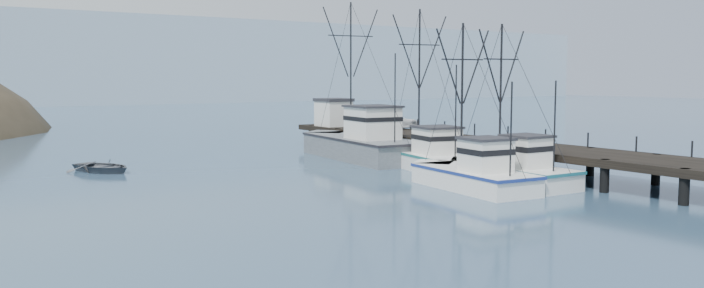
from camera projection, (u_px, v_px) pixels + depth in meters
name	position (u px, v px, depth m)	size (l,w,h in m)	color
ground	(476.00, 216.00, 34.03)	(400.00, 400.00, 0.00)	#304D6B
pier	(465.00, 143.00, 54.84)	(6.00, 44.00, 2.00)	black
distant_ridge	(52.00, 104.00, 180.73)	(360.00, 40.00, 26.00)	#9EB2C6
trawler_near	(510.00, 171.00, 44.33)	(3.67, 10.40, 10.67)	white
trawler_mid	(470.00, 175.00, 42.47)	(4.46, 10.64, 10.58)	white
trawler_far	(426.00, 157.00, 52.33)	(5.88, 12.39, 12.44)	white
work_vessel	(360.00, 144.00, 58.47)	(6.36, 16.57, 13.67)	slate
pier_shed	(334.00, 112.00, 68.98)	(3.00, 3.20, 2.80)	silver
pickup_truck	(395.00, 122.00, 64.97)	(2.30, 4.98, 1.38)	white
motorboat	(103.00, 172.00, 50.05)	(3.69, 5.17, 1.07)	#52555B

